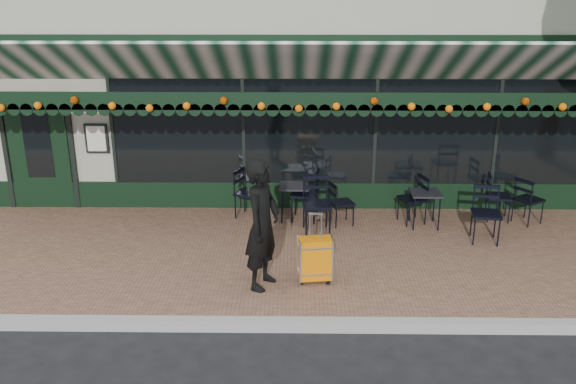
{
  "coord_description": "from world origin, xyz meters",
  "views": [
    {
      "loc": [
        -0.04,
        -6.87,
        4.22
      ],
      "look_at": [
        -0.16,
        1.6,
        1.29
      ],
      "focal_mm": 38.0,
      "sensor_mm": 36.0,
      "label": 1
    }
  ],
  "objects_px": {
    "cafe_table_b": "(294,189)",
    "chair_a_front": "(486,215)",
    "chair_a_extra": "(529,200)",
    "chair_solo": "(249,193)",
    "chair_b_left": "(305,194)",
    "chair_b_right": "(342,203)",
    "chair_a_left": "(412,199)",
    "chair_a_right": "(499,197)",
    "suitcase": "(315,259)",
    "chair_b_front": "(317,205)",
    "woman": "(262,225)",
    "cafe_table_a": "(425,195)"
  },
  "relations": [
    {
      "from": "suitcase",
      "to": "chair_b_front",
      "type": "height_order",
      "value": "suitcase"
    },
    {
      "from": "chair_solo",
      "to": "chair_b_left",
      "type": "bearing_deg",
      "value": -75.34
    },
    {
      "from": "chair_a_extra",
      "to": "chair_solo",
      "type": "bearing_deg",
      "value": 55.08
    },
    {
      "from": "cafe_table_a",
      "to": "chair_a_left",
      "type": "xyz_separation_m",
      "value": [
        -0.18,
        0.17,
        -0.13
      ]
    },
    {
      "from": "chair_a_left",
      "to": "chair_b_right",
      "type": "relative_size",
      "value": 1.1
    },
    {
      "from": "chair_a_front",
      "to": "chair_a_left",
      "type": "bearing_deg",
      "value": 150.29
    },
    {
      "from": "chair_b_right",
      "to": "chair_a_extra",
      "type": "bearing_deg",
      "value": -105.67
    },
    {
      "from": "woman",
      "to": "chair_a_extra",
      "type": "bearing_deg",
      "value": -40.07
    },
    {
      "from": "cafe_table_b",
      "to": "chair_b_right",
      "type": "height_order",
      "value": "chair_b_right"
    },
    {
      "from": "chair_b_left",
      "to": "chair_b_front",
      "type": "xyz_separation_m",
      "value": [
        0.2,
        -0.57,
        0.0
      ]
    },
    {
      "from": "woman",
      "to": "cafe_table_a",
      "type": "xyz_separation_m",
      "value": [
        2.7,
        2.26,
        -0.35
      ]
    },
    {
      "from": "chair_b_front",
      "to": "chair_solo",
      "type": "height_order",
      "value": "chair_b_front"
    },
    {
      "from": "cafe_table_b",
      "to": "chair_a_right",
      "type": "height_order",
      "value": "chair_a_right"
    },
    {
      "from": "chair_b_right",
      "to": "cafe_table_b",
      "type": "bearing_deg",
      "value": 55.77
    },
    {
      "from": "cafe_table_b",
      "to": "chair_a_left",
      "type": "relative_size",
      "value": 0.74
    },
    {
      "from": "woman",
      "to": "chair_a_left",
      "type": "bearing_deg",
      "value": -24.27
    },
    {
      "from": "woman",
      "to": "suitcase",
      "type": "height_order",
      "value": "woman"
    },
    {
      "from": "cafe_table_b",
      "to": "chair_solo",
      "type": "bearing_deg",
      "value": 173.88
    },
    {
      "from": "suitcase",
      "to": "chair_a_left",
      "type": "xyz_separation_m",
      "value": [
        1.79,
        2.3,
        0.08
      ]
    },
    {
      "from": "chair_a_left",
      "to": "chair_a_front",
      "type": "bearing_deg",
      "value": 33.79
    },
    {
      "from": "chair_a_extra",
      "to": "woman",
      "type": "bearing_deg",
      "value": 85.67
    },
    {
      "from": "cafe_table_b",
      "to": "chair_a_left",
      "type": "xyz_separation_m",
      "value": [
        2.09,
        -0.15,
        -0.14
      ]
    },
    {
      "from": "chair_a_right",
      "to": "chair_a_extra",
      "type": "xyz_separation_m",
      "value": [
        0.48,
        -0.14,
        -0.0
      ]
    },
    {
      "from": "chair_a_left",
      "to": "chair_b_left",
      "type": "distance_m",
      "value": 1.91
    },
    {
      "from": "chair_a_right",
      "to": "chair_a_front",
      "type": "distance_m",
      "value": 1.11
    },
    {
      "from": "chair_a_front",
      "to": "chair_a_extra",
      "type": "distance_m",
      "value": 1.3
    },
    {
      "from": "chair_b_left",
      "to": "chair_b_right",
      "type": "relative_size",
      "value": 1.23
    },
    {
      "from": "cafe_table_b",
      "to": "chair_b_left",
      "type": "xyz_separation_m",
      "value": [
        0.19,
        -0.04,
        -0.09
      ]
    },
    {
      "from": "cafe_table_a",
      "to": "chair_a_front",
      "type": "distance_m",
      "value": 1.09
    },
    {
      "from": "cafe_table_b",
      "to": "chair_a_right",
      "type": "relative_size",
      "value": 0.75
    },
    {
      "from": "chair_b_right",
      "to": "chair_solo",
      "type": "height_order",
      "value": "chair_solo"
    },
    {
      "from": "chair_a_front",
      "to": "chair_b_right",
      "type": "xyz_separation_m",
      "value": [
        -2.31,
        0.72,
        -0.07
      ]
    },
    {
      "from": "suitcase",
      "to": "chair_b_left",
      "type": "relative_size",
      "value": 1.07
    },
    {
      "from": "chair_a_front",
      "to": "chair_b_front",
      "type": "relative_size",
      "value": 0.97
    },
    {
      "from": "cafe_table_b",
      "to": "chair_a_front",
      "type": "xyz_separation_m",
      "value": [
        3.15,
        -0.97,
        -0.11
      ]
    },
    {
      "from": "chair_a_left",
      "to": "chair_solo",
      "type": "height_order",
      "value": "chair_solo"
    },
    {
      "from": "suitcase",
      "to": "woman",
      "type": "bearing_deg",
      "value": -178.63
    },
    {
      "from": "chair_a_right",
      "to": "chair_solo",
      "type": "bearing_deg",
      "value": 98.08
    },
    {
      "from": "suitcase",
      "to": "chair_b_right",
      "type": "height_order",
      "value": "suitcase"
    },
    {
      "from": "chair_a_left",
      "to": "chair_solo",
      "type": "xyz_separation_m",
      "value": [
        -2.91,
        0.23,
        0.02
      ]
    },
    {
      "from": "chair_a_left",
      "to": "cafe_table_b",
      "type": "bearing_deg",
      "value": -112.12
    },
    {
      "from": "cafe_table_a",
      "to": "chair_a_front",
      "type": "bearing_deg",
      "value": -37.12
    },
    {
      "from": "chair_a_left",
      "to": "chair_a_right",
      "type": "distance_m",
      "value": 1.57
    },
    {
      "from": "cafe_table_a",
      "to": "chair_a_front",
      "type": "xyz_separation_m",
      "value": [
        0.87,
        -0.66,
        -0.1
      ]
    },
    {
      "from": "chair_a_left",
      "to": "chair_a_right",
      "type": "bearing_deg",
      "value": 77.69
    },
    {
      "from": "cafe_table_b",
      "to": "chair_a_extra",
      "type": "height_order",
      "value": "chair_a_extra"
    },
    {
      "from": "suitcase",
      "to": "chair_a_left",
      "type": "relative_size",
      "value": 1.2
    },
    {
      "from": "chair_solo",
      "to": "chair_a_right",
      "type": "bearing_deg",
      "value": -69.04
    },
    {
      "from": "chair_a_front",
      "to": "chair_b_left",
      "type": "height_order",
      "value": "chair_b_left"
    },
    {
      "from": "woman",
      "to": "chair_b_front",
      "type": "height_order",
      "value": "woman"
    }
  ]
}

